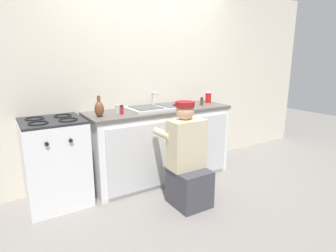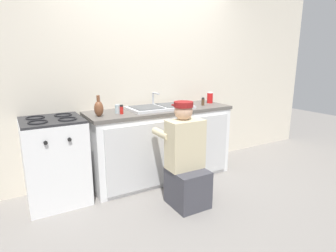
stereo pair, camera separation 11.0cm
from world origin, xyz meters
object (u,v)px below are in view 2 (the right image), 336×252
(spice_bottle_pepper, at_px, (203,102))
(soda_cup_red, at_px, (210,98))
(spice_bottle_red, at_px, (122,110))
(stove_range, at_px, (55,161))
(plumber_person, at_px, (186,163))
(water_glass, at_px, (118,109))
(vase_decorative, at_px, (99,108))
(sink_double_basin, at_px, (160,107))

(spice_bottle_pepper, height_order, soda_cup_red, soda_cup_red)
(spice_bottle_pepper, xyz_separation_m, soda_cup_red, (0.21, 0.12, 0.02))
(spice_bottle_pepper, height_order, spice_bottle_red, same)
(stove_range, bearing_deg, soda_cup_red, 1.11)
(plumber_person, bearing_deg, water_glass, 122.42)
(soda_cup_red, bearing_deg, vase_decorative, -175.43)
(stove_range, relative_size, soda_cup_red, 6.17)
(stove_range, relative_size, spice_bottle_red, 8.93)
(stove_range, height_order, water_glass, water_glass)
(stove_range, xyz_separation_m, spice_bottle_red, (0.74, -0.09, 0.50))
(soda_cup_red, height_order, vase_decorative, vase_decorative)
(water_glass, xyz_separation_m, soda_cup_red, (1.38, 0.06, 0.03))
(sink_double_basin, distance_m, vase_decorative, 0.81)
(stove_range, xyz_separation_m, water_glass, (0.71, -0.02, 0.50))
(vase_decorative, bearing_deg, plumber_person, -43.40)
(plumber_person, height_order, vase_decorative, vase_decorative)
(spice_bottle_pepper, height_order, water_glass, spice_bottle_pepper)
(soda_cup_red, xyz_separation_m, vase_decorative, (-1.62, -0.13, 0.01))
(spice_bottle_pepper, xyz_separation_m, spice_bottle_red, (-1.15, -0.01, 0.00))
(plumber_person, relative_size, spice_bottle_red, 10.52)
(spice_bottle_pepper, distance_m, spice_bottle_red, 1.15)
(sink_double_basin, relative_size, stove_range, 0.85)
(plumber_person, bearing_deg, stove_range, 147.47)
(vase_decorative, bearing_deg, sink_double_basin, 6.47)
(soda_cup_red, distance_m, spice_bottle_red, 1.37)
(water_glass, xyz_separation_m, vase_decorative, (-0.24, -0.07, 0.04))
(soda_cup_red, bearing_deg, stove_range, -178.89)
(sink_double_basin, xyz_separation_m, spice_bottle_pepper, (0.61, -0.08, 0.03))
(sink_double_basin, bearing_deg, vase_decorative, -173.53)
(spice_bottle_red, bearing_deg, vase_decorative, -179.63)
(spice_bottle_pepper, distance_m, vase_decorative, 1.41)
(spice_bottle_pepper, relative_size, spice_bottle_red, 1.00)
(spice_bottle_pepper, bearing_deg, stove_range, 177.67)
(sink_double_basin, bearing_deg, spice_bottle_pepper, -7.40)
(stove_range, relative_size, spice_bottle_pepper, 8.93)
(spice_bottle_red, bearing_deg, water_glass, 108.67)
(plumber_person, relative_size, vase_decorative, 4.80)
(plumber_person, xyz_separation_m, soda_cup_red, (0.92, 0.79, 0.53))
(water_glass, bearing_deg, spice_bottle_pepper, -2.70)
(vase_decorative, bearing_deg, spice_bottle_red, 0.37)
(water_glass, relative_size, vase_decorative, 0.43)
(sink_double_basin, distance_m, soda_cup_red, 0.82)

